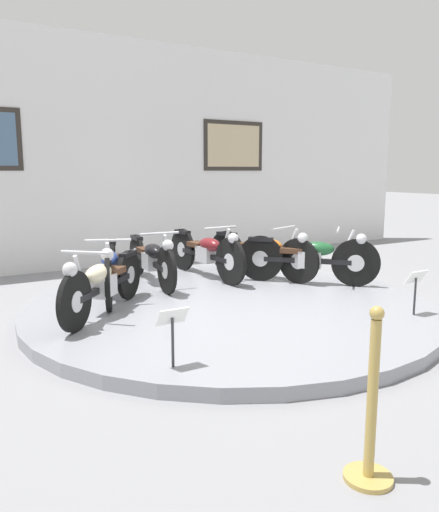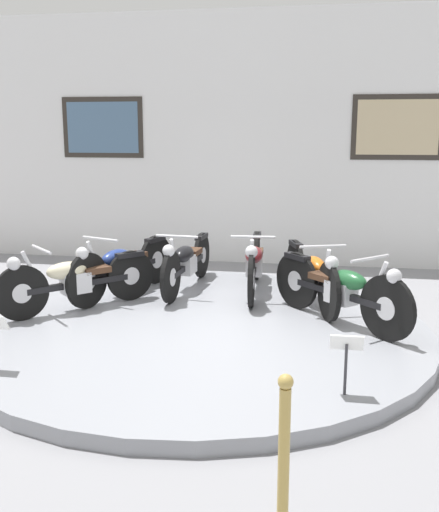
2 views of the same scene
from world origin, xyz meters
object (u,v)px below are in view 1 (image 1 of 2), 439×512
at_px(motorcycle_black, 151,258).
at_px(stanchion_post_left_of_entry, 371,424).
at_px(motorcycle_cream, 103,282).
at_px(motorcycle_green, 310,256).
at_px(info_placard_front_centre, 416,283).
at_px(info_placard_front_left, 172,324).
at_px(motorcycle_orange, 263,252).
at_px(motorcycle_blue, 111,267).
at_px(motorcycle_maroon, 206,251).

relative_size(motorcycle_black, stanchion_post_left_of_entry, 1.93).
xyz_separation_m(motorcycle_cream, motorcycle_green, (3.03, 0.00, 0.02)).
xyz_separation_m(motorcycle_black, stanchion_post_left_of_entry, (-0.68, -4.71, -0.17)).
bearing_deg(stanchion_post_left_of_entry, info_placard_front_centre, 34.05).
bearing_deg(motorcycle_green, info_placard_front_left, -149.16).
bearing_deg(motorcycle_orange, motorcycle_cream, -165.46).
bearing_deg(motorcycle_orange, motorcycle_blue, 179.97).
xyz_separation_m(motorcycle_cream, motorcycle_blue, (0.33, 0.70, 0.02)).
bearing_deg(stanchion_post_left_of_entry, motorcycle_black, 81.80).
distance_m(motorcycle_orange, stanchion_post_left_of_entry, 4.87).
xyz_separation_m(info_placard_front_left, info_placard_front_centre, (3.01, 0.00, 0.00)).
distance_m(motorcycle_blue, motorcycle_maroon, 1.69).
relative_size(motorcycle_blue, motorcycle_black, 0.96).
distance_m(motorcycle_black, stanchion_post_left_of_entry, 4.76).
bearing_deg(stanchion_post_left_of_entry, motorcycle_blue, 90.84).
bearing_deg(info_placard_front_centre, info_placard_front_left, 180.00).
bearing_deg(motorcycle_cream, motorcycle_green, 0.04).
height_order(motorcycle_maroon, info_placard_front_centre, motorcycle_maroon).
height_order(motorcycle_green, info_placard_front_centre, motorcycle_green).
bearing_deg(motorcycle_blue, motorcycle_green, -14.52).
relative_size(info_placard_front_left, info_placard_front_centre, 1.00).
height_order(motorcycle_blue, motorcycle_black, motorcycle_blue).
distance_m(motorcycle_black, info_placard_front_centre, 3.52).
distance_m(motorcycle_orange, info_placard_front_left, 3.67).
bearing_deg(motorcycle_maroon, motorcycle_green, -46.66).
bearing_deg(stanchion_post_left_of_entry, motorcycle_maroon, 71.53).
xyz_separation_m(motorcycle_blue, info_placard_front_centre, (2.69, -2.50, -0.03)).
distance_m(info_placard_front_left, stanchion_post_left_of_entry, 1.82).
bearing_deg(info_placard_front_left, motorcycle_orange, 42.87).
bearing_deg(motorcycle_blue, stanchion_post_left_of_entry, -89.16).
bearing_deg(stanchion_post_left_of_entry, motorcycle_orange, 61.60).
height_order(motorcycle_maroon, motorcycle_orange, motorcycle_maroon).
distance_m(motorcycle_black, motorcycle_orange, 1.69).
xyz_separation_m(motorcycle_blue, motorcycle_orange, (2.38, -0.00, -0.00)).
bearing_deg(motorcycle_orange, motorcycle_maroon, 149.82).
bearing_deg(stanchion_post_left_of_entry, motorcycle_green, 53.61).
relative_size(info_placard_front_centre, stanchion_post_left_of_entry, 0.50).
relative_size(motorcycle_blue, motorcycle_green, 1.27).
bearing_deg(info_placard_front_centre, motorcycle_blue, 137.13).
height_order(motorcycle_blue, info_placard_front_centre, motorcycle_blue).
relative_size(motorcycle_cream, info_placard_front_centre, 2.85).
distance_m(motorcycle_cream, motorcycle_blue, 0.77).
xyz_separation_m(motorcycle_maroon, motorcycle_orange, (0.74, -0.43, -0.01)).
bearing_deg(motorcycle_maroon, info_placard_front_centre, -70.14).
bearing_deg(stanchion_post_left_of_entry, motorcycle_cream, 96.20).
relative_size(motorcycle_green, stanchion_post_left_of_entry, 1.46).
xyz_separation_m(motorcycle_orange, info_placard_front_left, (-2.69, -2.50, -0.02)).
bearing_deg(motorcycle_maroon, motorcycle_blue, -165.29).
distance_m(motorcycle_blue, info_placard_front_centre, 3.68).
xyz_separation_m(motorcycle_black, motorcycle_maroon, (0.89, 0.00, 0.02)).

